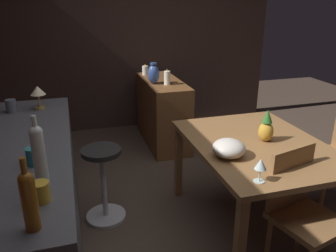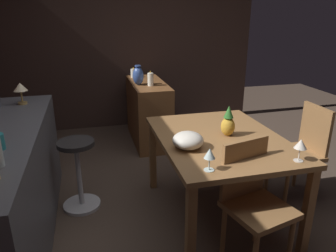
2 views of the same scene
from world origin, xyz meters
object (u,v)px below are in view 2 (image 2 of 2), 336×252
bar_stool (79,173)px  pineapple_centerpiece (228,123)px  chair_near_window (253,199)px  pillar_candle_tall (150,79)px  counter_lamp (20,89)px  pillar_candle_short (133,73)px  chair_by_doorway (302,149)px  wine_glass_right (210,154)px  dining_table (219,146)px  sideboard_cabinet (148,112)px  fruit_bowl (188,140)px  wine_glass_left (301,145)px  vase_ceramic_blue (138,76)px

bar_stool → pineapple_centerpiece: pineapple_centerpiece is taller
chair_near_window → pillar_candle_tall: pillar_candle_tall is taller
counter_lamp → pillar_candle_short: bearing=-40.9°
chair_by_doorway → bar_stool: bearing=80.8°
bar_stool → pillar_candle_tall: pillar_candle_tall is taller
chair_by_doorway → wine_glass_right: 1.37m
dining_table → chair_by_doorway: size_ratio=1.44×
pillar_candle_short → chair_near_window: bearing=-171.8°
pineapple_centerpiece → pillar_candle_short: pineapple_centerpiece is taller
bar_stool → counter_lamp: (0.40, 0.45, 0.70)m
sideboard_cabinet → chair_near_window: bearing=-173.5°
chair_near_window → fruit_bowl: chair_near_window is taller
wine_glass_left → pillar_candle_tall: (2.19, 0.58, 0.04)m
bar_stool → chair_by_doorway: bearing=-99.2°
wine_glass_left → pineapple_centerpiece: pineapple_centerpiece is taller
wine_glass_right → pillar_candle_short: 2.77m
sideboard_cabinet → chair_near_window: chair_near_window is taller
dining_table → bar_stool: size_ratio=2.00×
dining_table → chair_near_window: (-0.53, -0.03, -0.18)m
chair_near_window → pillar_candle_short: pillar_candle_short is taller
chair_by_doorway → pillar_candle_tall: (1.55, 1.11, 0.40)m
counter_lamp → pillar_candle_tall: counter_lamp is taller
wine_glass_right → pillar_candle_tall: (2.17, -0.06, 0.05)m
chair_near_window → chair_by_doorway: (0.63, -0.84, 0.02)m
sideboard_cabinet → wine_glass_right: 2.42m
dining_table → vase_ceramic_blue: (1.73, 0.38, 0.28)m
chair_by_doorway → vase_ceramic_blue: (1.63, 1.25, 0.44)m
pillar_candle_short → wine_glass_right: bearing=-178.6°
sideboard_cabinet → fruit_bowl: (-2.02, 0.09, 0.39)m
sideboard_cabinet → pillar_candle_short: (0.38, 0.13, 0.47)m
fruit_bowl → pillar_candle_short: (2.40, 0.04, 0.08)m
chair_by_doorway → pillar_candle_tall: 1.95m
dining_table → sideboard_cabinet: (1.86, 0.24, -0.25)m
chair_near_window → fruit_bowl: (0.37, 0.36, 0.32)m
sideboard_cabinet → pillar_candle_tall: (-0.22, 0.00, 0.49)m
pineapple_centerpiece → chair_by_doorway: bearing=-84.1°
sideboard_cabinet → counter_lamp: bearing=127.4°
wine_glass_right → pillar_candle_short: pillar_candle_short is taller
wine_glass_left → bar_stool: bearing=56.9°
chair_by_doorway → bar_stool: 2.05m
chair_by_doorway → counter_lamp: 2.63m
pineapple_centerpiece → dining_table: bearing=103.5°
chair_near_window → chair_by_doorway: bearing=-53.3°
wine_glass_right → fruit_bowl: size_ratio=0.66×
wine_glass_left → fruit_bowl: size_ratio=0.69×
pineapple_centerpiece → vase_ceramic_blue: size_ratio=1.01×
dining_table → chair_near_window: chair_near_window is taller
pineapple_centerpiece → fruit_bowl: pineapple_centerpiece is taller
vase_ceramic_blue → pillar_candle_short: bearing=-1.7°
wine_glass_right → pillar_candle_short: (2.76, 0.07, 0.03)m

